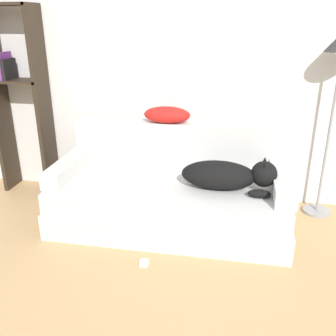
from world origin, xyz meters
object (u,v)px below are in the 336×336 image
Objects in this scene: bookshelf at (18,92)px; power_adapter at (144,263)px; couch at (170,203)px; dog at (228,175)px; throw_pillow at (167,115)px; laptop at (145,182)px.

bookshelf is 30.03× the size of power_adapter.
bookshelf reaches higher than couch.
dog is at bearing -8.54° from couch.
bookshelf reaches higher than throw_pillow.
dog is 0.41× the size of bookshelf.
bookshelf is at bearing 176.30° from throw_pillow.
dog reaches higher than laptop.
dog is (0.45, -0.07, 0.31)m from couch.
bookshelf is at bearing 163.35° from couch.
bookshelf is at bearing 165.18° from dog.
laptop is at bearing -21.94° from bookshelf.
laptop is 0.65m from power_adapter.
throw_pillow reaches higher than couch.
couch reaches higher than power_adapter.
dog is 1.83× the size of laptop.
dog reaches higher than power_adapter.
throw_pillow is (-0.09, 0.36, 0.65)m from couch.
power_adapter is (-0.53, -0.54, -0.48)m from dog.
couch is 0.63m from power_adapter.
power_adapter is (1.43, -1.06, -0.95)m from bookshelf.
throw_pillow is at bearing 91.02° from power_adapter.
throw_pillow reaches higher than dog.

